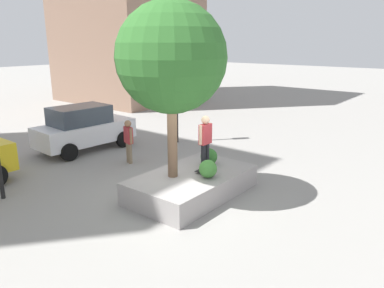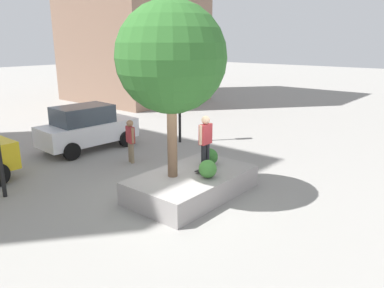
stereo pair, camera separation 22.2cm
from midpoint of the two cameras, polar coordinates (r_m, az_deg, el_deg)
name	(u,v)px [view 1 (the left image)]	position (r m, az deg, el deg)	size (l,w,h in m)	color
ground_plane	(174,196)	(11.05, -3.44, -7.98)	(120.00, 120.00, 0.00)	gray
planter_ledge	(192,184)	(11.00, -0.58, -6.19)	(3.78, 2.24, 0.66)	gray
plaza_tree	(171,58)	(10.03, -3.88, 13.07)	(2.98, 2.98, 4.82)	brown
boxwood_shrub	(208,169)	(10.50, 1.87, -3.85)	(0.52, 0.52, 0.52)	#3D7A33
hedge_clump	(209,157)	(11.57, 2.07, -1.96)	(0.53, 0.53, 0.53)	#2D6628
skateboard	(205,169)	(11.11, 1.44, -3.83)	(0.81, 0.25, 0.07)	black
skateboarder	(205,138)	(10.84, 1.47, 0.86)	(0.54, 0.25, 1.60)	black
police_car	(84,128)	(15.99, -16.71, 2.41)	(4.11, 2.08, 1.87)	white
traffic_light_corner	(176,67)	(16.18, -2.87, 11.79)	(0.37, 0.37, 4.95)	black
passerby_with_bag	(128,139)	(13.86, -10.21, 0.83)	(0.31, 0.53, 1.63)	#847056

